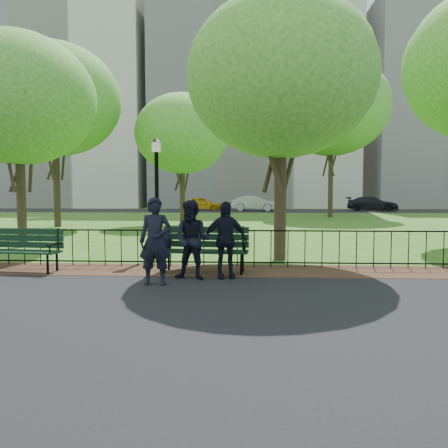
{
  "coord_description": "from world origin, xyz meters",
  "views": [
    {
      "loc": [
        1.21,
        -8.31,
        1.78
      ],
      "look_at": [
        0.71,
        1.5,
        1.07
      ],
      "focal_mm": 35.0,
      "sensor_mm": 36.0,
      "label": 1
    }
  ],
  "objects_px": {
    "person_left": "(155,241)",
    "person_right": "(225,240)",
    "person_mid": "(193,240)",
    "lamppost": "(157,193)",
    "tree_near_e": "(281,78)",
    "sedan_dark": "(373,204)",
    "tree_far_c": "(182,134)",
    "tree_near_w": "(18,99)",
    "tree_far_e": "(332,107)",
    "park_bench_left_a": "(22,245)",
    "sedan_silver": "(255,203)",
    "tree_mid_w": "(54,100)",
    "park_bench_main": "(189,243)",
    "taxi": "(202,204)"
  },
  "relations": [
    {
      "from": "sedan_silver",
      "to": "sedan_dark",
      "type": "distance_m",
      "value": 11.47
    },
    {
      "from": "sedan_dark",
      "to": "person_right",
      "type": "bearing_deg",
      "value": 179.47
    },
    {
      "from": "person_left",
      "to": "sedan_silver",
      "type": "distance_m",
      "value": 34.13
    },
    {
      "from": "person_mid",
      "to": "person_right",
      "type": "xyz_separation_m",
      "value": [
        0.65,
        0.19,
        -0.01
      ]
    },
    {
      "from": "sedan_silver",
      "to": "park_bench_left_a",
      "type": "bearing_deg",
      "value": 177.97
    },
    {
      "from": "park_bench_main",
      "to": "tree_far_e",
      "type": "xyz_separation_m",
      "value": [
        7.36,
        22.42,
        7.21
      ]
    },
    {
      "from": "park_bench_left_a",
      "to": "sedan_dark",
      "type": "height_order",
      "value": "sedan_dark"
    },
    {
      "from": "sedan_silver",
      "to": "tree_mid_w",
      "type": "bearing_deg",
      "value": 160.07
    },
    {
      "from": "lamppost",
      "to": "tree_far_c",
      "type": "distance_m",
      "value": 12.94
    },
    {
      "from": "tree_far_e",
      "to": "person_right",
      "type": "relative_size",
      "value": 7.16
    },
    {
      "from": "tree_near_w",
      "to": "sedan_dark",
      "type": "height_order",
      "value": "tree_near_w"
    },
    {
      "from": "park_bench_main",
      "to": "sedan_dark",
      "type": "bearing_deg",
      "value": 72.01
    },
    {
      "from": "person_right",
      "to": "sedan_silver",
      "type": "height_order",
      "value": "person_right"
    },
    {
      "from": "park_bench_left_a",
      "to": "sedan_silver",
      "type": "height_order",
      "value": "sedan_silver"
    },
    {
      "from": "park_bench_left_a",
      "to": "sedan_dark",
      "type": "distance_m",
      "value": 37.88
    },
    {
      "from": "person_mid",
      "to": "sedan_dark",
      "type": "distance_m",
      "value": 36.95
    },
    {
      "from": "lamppost",
      "to": "sedan_silver",
      "type": "bearing_deg",
      "value": 83.82
    },
    {
      "from": "person_left",
      "to": "tree_far_c",
      "type": "bearing_deg",
      "value": 93.51
    },
    {
      "from": "tree_near_w",
      "to": "person_right",
      "type": "bearing_deg",
      "value": -35.76
    },
    {
      "from": "tree_near_w",
      "to": "tree_mid_w",
      "type": "bearing_deg",
      "value": 106.6
    },
    {
      "from": "lamppost",
      "to": "tree_near_e",
      "type": "xyz_separation_m",
      "value": [
        3.31,
        -0.15,
        2.98
      ]
    },
    {
      "from": "person_left",
      "to": "person_right",
      "type": "bearing_deg",
      "value": 26.27
    },
    {
      "from": "person_mid",
      "to": "sedan_dark",
      "type": "relative_size",
      "value": 0.33
    },
    {
      "from": "tree_near_e",
      "to": "person_mid",
      "type": "xyz_separation_m",
      "value": [
        -1.98,
        -2.8,
        -3.93
      ]
    },
    {
      "from": "person_mid",
      "to": "person_right",
      "type": "distance_m",
      "value": 0.68
    },
    {
      "from": "tree_far_c",
      "to": "sedan_silver",
      "type": "relative_size",
      "value": 1.61
    },
    {
      "from": "tree_mid_w",
      "to": "taxi",
      "type": "height_order",
      "value": "tree_mid_w"
    },
    {
      "from": "tree_near_e",
      "to": "person_mid",
      "type": "distance_m",
      "value": 5.21
    },
    {
      "from": "tree_far_e",
      "to": "park_bench_main",
      "type": "bearing_deg",
      "value": -108.18
    },
    {
      "from": "park_bench_left_a",
      "to": "tree_far_e",
      "type": "xyz_separation_m",
      "value": [
        11.15,
        22.44,
        7.28
      ]
    },
    {
      "from": "tree_near_w",
      "to": "tree_far_e",
      "type": "xyz_separation_m",
      "value": [
        13.45,
        18.05,
        3.1
      ]
    },
    {
      "from": "person_left",
      "to": "taxi",
      "type": "xyz_separation_m",
      "value": [
        -2.71,
        35.26,
        -0.17
      ]
    },
    {
      "from": "park_bench_left_a",
      "to": "sedan_silver",
      "type": "relative_size",
      "value": 0.42
    },
    {
      "from": "person_left",
      "to": "sedan_dark",
      "type": "bearing_deg",
      "value": 65.15
    },
    {
      "from": "lamppost",
      "to": "tree_near_e",
      "type": "relative_size",
      "value": 0.47
    },
    {
      "from": "park_bench_left_a",
      "to": "person_right",
      "type": "distance_m",
      "value": 4.66
    },
    {
      "from": "lamppost",
      "to": "person_left",
      "type": "height_order",
      "value": "lamppost"
    },
    {
      "from": "park_bench_main",
      "to": "sedan_silver",
      "type": "relative_size",
      "value": 0.47
    },
    {
      "from": "person_mid",
      "to": "sedan_dark",
      "type": "xyz_separation_m",
      "value": [
        13.4,
        34.44,
        -0.11
      ]
    },
    {
      "from": "person_right",
      "to": "sedan_silver",
      "type": "distance_m",
      "value": 33.32
    },
    {
      "from": "park_bench_main",
      "to": "tree_far_e",
      "type": "distance_m",
      "value": 24.67
    },
    {
      "from": "tree_mid_w",
      "to": "person_left",
      "type": "xyz_separation_m",
      "value": [
        8.1,
        -14.03,
        -5.67
      ]
    },
    {
      "from": "tree_far_e",
      "to": "taxi",
      "type": "distance_m",
      "value": 17.18
    },
    {
      "from": "tree_mid_w",
      "to": "sedan_dark",
      "type": "xyz_separation_m",
      "value": [
        22.15,
        20.94,
        -5.81
      ]
    },
    {
      "from": "person_left",
      "to": "person_right",
      "type": "relative_size",
      "value": 1.06
    },
    {
      "from": "person_right",
      "to": "sedan_silver",
      "type": "xyz_separation_m",
      "value": [
        1.32,
        33.3,
        -0.05
      ]
    },
    {
      "from": "tree_far_e",
      "to": "person_left",
      "type": "bearing_deg",
      "value": -108.24
    },
    {
      "from": "tree_mid_w",
      "to": "tree_far_e",
      "type": "distance_m",
      "value": 18.71
    },
    {
      "from": "tree_mid_w",
      "to": "sedan_dark",
      "type": "distance_m",
      "value": 31.03
    },
    {
      "from": "tree_mid_w",
      "to": "tree_far_c",
      "type": "distance_m",
      "value": 6.75
    }
  ]
}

